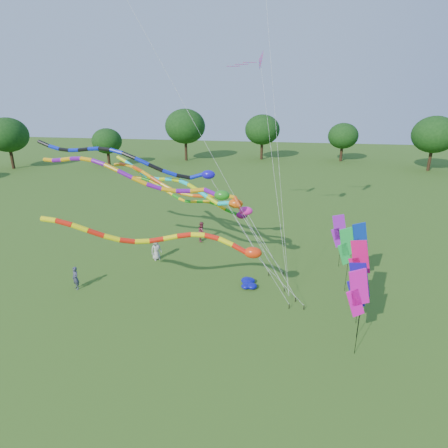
% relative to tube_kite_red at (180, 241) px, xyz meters
% --- Properties ---
extents(ground, '(160.00, 160.00, 0.00)m').
position_rel_tube_kite_red_xyz_m(ground, '(3.65, -2.07, -4.28)').
color(ground, '#2F5917').
rests_on(ground, ground).
extents(tree_ring, '(110.04, 113.08, 9.65)m').
position_rel_tube_kite_red_xyz_m(tree_ring, '(6.79, -0.60, 1.45)').
color(tree_ring, '#382314').
rests_on(tree_ring, ground).
extents(tube_kite_red, '(13.80, 2.79, 6.40)m').
position_rel_tube_kite_red_xyz_m(tube_kite_red, '(0.00, 0.00, 0.00)').
color(tube_kite_red, black).
rests_on(tube_kite_red, ground).
extents(tube_kite_orange, '(13.51, 5.90, 7.72)m').
position_rel_tube_kite_red_xyz_m(tube_kite_orange, '(-0.61, 5.06, 1.54)').
color(tube_kite_orange, black).
rests_on(tube_kite_orange, ground).
extents(tube_kite_purple, '(15.61, 2.27, 9.00)m').
position_rel_tube_kite_red_xyz_m(tube_kite_purple, '(-2.35, 1.95, 2.93)').
color(tube_kite_purple, black).
rests_on(tube_kite_purple, ground).
extents(tube_kite_blue, '(16.67, 1.73, 9.30)m').
position_rel_tube_kite_red_xyz_m(tube_kite_blue, '(-4.29, 5.35, 3.31)').
color(tube_kite_blue, black).
rests_on(tube_kite_blue, ground).
extents(tube_kite_cyan, '(13.05, 6.06, 7.81)m').
position_rel_tube_kite_red_xyz_m(tube_kite_cyan, '(-1.16, 5.89, 1.59)').
color(tube_kite_cyan, black).
rests_on(tube_kite_cyan, ground).
extents(tube_kite_green, '(11.68, 3.75, 6.36)m').
position_rel_tube_kite_red_xyz_m(tube_kite_green, '(-0.49, 7.10, 0.22)').
color(tube_kite_green, black).
rests_on(tube_kite_green, ground).
extents(delta_kite_high_c, '(4.99, 7.73, 15.66)m').
position_rel_tube_kite_red_xyz_m(delta_kite_high_c, '(3.42, 8.93, 9.73)').
color(delta_kite_high_c, black).
rests_on(delta_kite_high_c, ground).
extents(banner_pole_blue_b, '(1.15, 0.31, 4.63)m').
position_rel_tube_kite_red_xyz_m(banner_pole_blue_b, '(10.21, 3.88, -0.92)').
color(banner_pole_blue_b, black).
rests_on(banner_pole_blue_b, ground).
extents(banner_pole_violet, '(1.16, 0.12, 4.01)m').
position_rel_tube_kite_red_xyz_m(banner_pole_violet, '(9.46, 7.24, -1.53)').
color(banner_pole_violet, black).
rests_on(banner_pole_violet, ground).
extents(banner_pole_magenta_a, '(1.14, 0.38, 4.61)m').
position_rel_tube_kite_red_xyz_m(banner_pole_magenta_a, '(9.08, -2.58, -0.94)').
color(banner_pole_magenta_a, black).
rests_on(banner_pole_magenta_a, ground).
extents(banner_pole_green, '(1.12, 0.45, 4.36)m').
position_rel_tube_kite_red_xyz_m(banner_pole_green, '(9.44, 3.61, -1.18)').
color(banner_pole_green, black).
rests_on(banner_pole_green, ground).
extents(banner_pole_blue_a, '(1.12, 0.46, 4.24)m').
position_rel_tube_kite_red_xyz_m(banner_pole_blue_a, '(9.39, -1.09, -1.30)').
color(banner_pole_blue_a, black).
rests_on(banner_pole_blue_a, ground).
extents(banner_pole_magenta_b, '(1.13, 0.43, 4.93)m').
position_rel_tube_kite_red_xyz_m(banner_pole_magenta_b, '(9.57, 0.20, -0.62)').
color(banner_pole_magenta_b, black).
rests_on(banner_pole_magenta_b, ground).
extents(blue_nylon_heap, '(1.10, 1.12, 0.44)m').
position_rel_tube_kite_red_xyz_m(blue_nylon_heap, '(3.78, 3.39, -4.08)').
color(blue_nylon_heap, '#0B0F98').
rests_on(blue_nylon_heap, ground).
extents(person_a, '(0.94, 0.91, 1.62)m').
position_rel_tube_kite_red_xyz_m(person_a, '(-3.77, 6.28, -3.47)').
color(person_a, '#BAB4A7').
rests_on(person_a, ground).
extents(person_b, '(0.67, 0.62, 1.53)m').
position_rel_tube_kite_red_xyz_m(person_b, '(-7.37, 1.14, -3.52)').
color(person_b, '#3A3B51').
rests_on(person_b, ground).
extents(person_c, '(0.76, 0.91, 1.70)m').
position_rel_tube_kite_red_xyz_m(person_c, '(-1.17, 10.48, -3.43)').
color(person_c, '#953646').
rests_on(person_c, ground).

